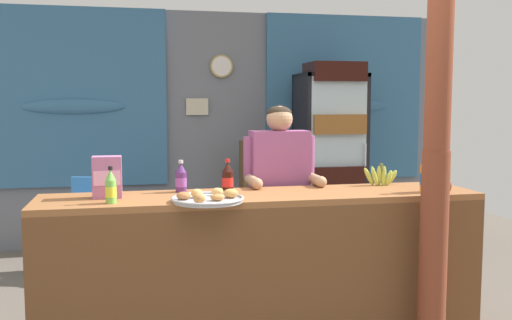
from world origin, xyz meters
name	(u,v)px	position (x,y,z in m)	size (l,w,h in m)	color
ground_plane	(238,297)	(0.00, 1.26, 0.00)	(8.16, 8.16, 0.00)	#665B51
back_wall_curtained	(208,124)	(0.01, 3.18, 1.31)	(5.47, 0.22, 2.53)	slate
stall_counter	(266,255)	(0.01, 0.32, 0.59)	(2.82, 0.59, 0.96)	#935B33
timber_post	(436,160)	(0.98, -0.02, 1.21)	(0.19, 0.17, 2.52)	brown
drink_fridge	(330,148)	(1.26, 2.67, 1.07)	(0.68, 0.63, 1.96)	black
bottle_shelf_rack	(263,192)	(0.56, 2.81, 0.59)	(0.48, 0.28, 1.14)	brown
plastic_lawn_chair	(90,219)	(-1.20, 2.22, 0.49)	(0.55, 0.55, 0.86)	#3884D6
shopkeeper	(279,184)	(0.24, 0.88, 0.96)	(0.53, 0.42, 1.52)	#28282D
soda_bottle_orange_soda	(428,174)	(1.08, 0.27, 1.08)	(0.10, 0.10, 0.28)	orange
soda_bottle_lime_soda	(111,188)	(-0.93, 0.28, 1.05)	(0.06, 0.06, 0.22)	#75C64C
soda_bottle_grape_soda	(181,178)	(-0.50, 0.62, 1.05)	(0.07, 0.07, 0.21)	#56286B
soda_bottle_cola	(228,178)	(-0.20, 0.54, 1.06)	(0.07, 0.07, 0.22)	black
snack_box_wafer	(107,177)	(-0.96, 0.49, 1.09)	(0.18, 0.12, 0.26)	#B76699
pastry_tray	(208,198)	(-0.37, 0.21, 0.98)	(0.43, 0.43, 0.07)	#BCBCC1
banana_bunch	(381,176)	(0.91, 0.63, 1.03)	(0.27, 0.07, 0.16)	#B7C647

